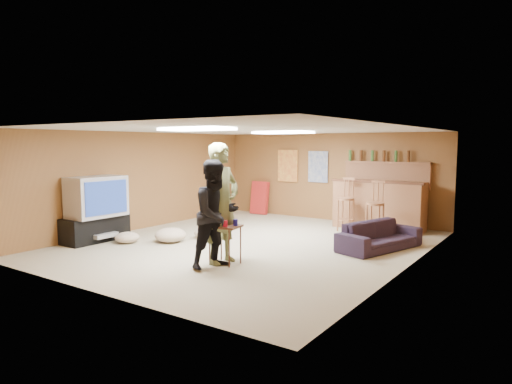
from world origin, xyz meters
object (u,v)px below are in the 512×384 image
Objects in this scene: bar_counter at (379,205)px; tray_table at (225,244)px; person_olive at (222,203)px; tv_body at (97,197)px; person_black at (216,214)px; sofa at (379,236)px.

bar_counter is 3.18× the size of tray_table.
bar_counter is at bearing -12.43° from person_olive.
person_olive is (3.06, 0.12, 0.08)m from tv_body.
person_black reaches higher than tray_table.
person_olive is (-1.09, -4.33, 0.43)m from bar_counter.
tv_body is 3.19m from tray_table.
bar_counter is 4.47m from tray_table.
sofa is at bearing 54.35° from tray_table.
person_black is (3.17, -0.15, -0.05)m from tv_body.
bar_counter is (4.15, 4.45, -0.35)m from tv_body.
sofa is 2.76× the size of tray_table.
person_black is at bearing -82.63° from tray_table.
bar_counter reaches higher than tray_table.
tray_table is (0.08, -0.02, -0.66)m from person_olive.
bar_counter is 1.02× the size of person_olive.
tv_body is 1.75× the size of tray_table.
tv_body is 5.50m from sofa.
bar_counter is at bearing 47.00° from tv_body.
person_black is (-0.98, -4.60, 0.30)m from bar_counter.
person_black is at bearing 165.11° from sofa.
bar_counter reaches higher than sofa.
tv_body is at bearing 101.30° from person_black.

